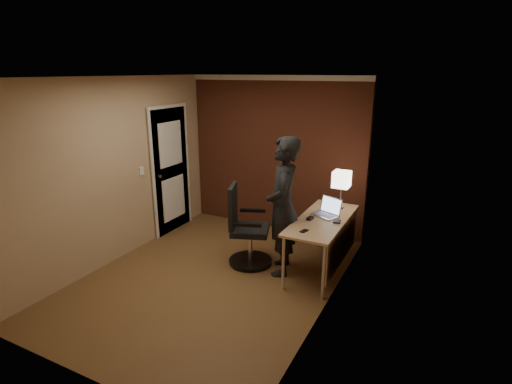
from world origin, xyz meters
TOP-DOWN VIEW (x-y plane):
  - room at (-0.27, 1.54)m, footprint 4.00×4.00m
  - desk at (1.25, 0.82)m, footprint 0.60×1.50m
  - desk_lamp at (1.28, 1.29)m, footprint 0.22×0.22m
  - laptop at (1.20, 0.98)m, footprint 0.41×0.37m
  - mouse at (1.04, 0.72)m, footprint 0.08×0.11m
  - phone at (1.11, 0.31)m, footprint 0.09×0.13m
  - wallet at (1.38, 0.77)m, footprint 0.11×0.12m
  - office_chair at (0.19, 0.53)m, footprint 0.63×0.69m
  - person at (0.73, 0.56)m, footprint 0.63×0.77m

SIDE VIEW (x-z plane):
  - office_chair at x=0.19m, z-range -0.06..1.03m
  - desk at x=1.25m, z-range 0.24..0.97m
  - phone at x=1.11m, z-range 0.73..0.74m
  - wallet at x=1.38m, z-range 0.73..0.75m
  - mouse at x=1.04m, z-range 0.73..0.76m
  - laptop at x=1.20m, z-range 0.68..0.91m
  - person at x=0.73m, z-range 0.00..1.81m
  - desk_lamp at x=1.28m, z-range 0.88..1.41m
  - room at x=-0.27m, z-range -0.63..3.37m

